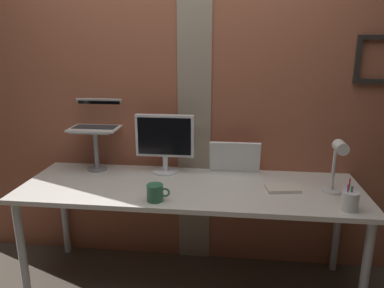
% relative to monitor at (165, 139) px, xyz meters
% --- Properties ---
extents(ground_plane, '(6.00, 6.00, 0.00)m').
position_rel_monitor_xyz_m(ground_plane, '(0.08, -0.25, -0.97)').
color(ground_plane, '#4C4238').
extents(brick_wall_back, '(3.52, 0.16, 2.62)m').
position_rel_monitor_xyz_m(brick_wall_back, '(0.08, 0.18, 0.34)').
color(brick_wall_back, '#9E563D').
rests_on(brick_wall_back, ground_plane).
extents(desk, '(2.17, 0.70, 0.73)m').
position_rel_monitor_xyz_m(desk, '(0.20, -0.23, -0.31)').
color(desk, silver).
rests_on(desk, ground_plane).
extents(monitor, '(0.40, 0.18, 0.41)m').
position_rel_monitor_xyz_m(monitor, '(0.00, 0.00, 0.00)').
color(monitor, white).
rests_on(monitor, desk).
extents(laptop_stand, '(0.28, 0.22, 0.30)m').
position_rel_monitor_xyz_m(laptop_stand, '(-0.50, 0.00, -0.04)').
color(laptop_stand, gray).
rests_on(laptop_stand, desk).
extents(laptop, '(0.34, 0.30, 0.20)m').
position_rel_monitor_xyz_m(laptop, '(-0.50, 0.07, 0.11)').
color(laptop, silver).
rests_on(laptop, laptop_stand).
extents(whiteboard_panel, '(0.35, 0.09, 0.24)m').
position_rel_monitor_xyz_m(whiteboard_panel, '(0.48, 0.04, -0.13)').
color(whiteboard_panel, white).
rests_on(whiteboard_panel, desk).
extents(desk_lamp, '(0.12, 0.20, 0.35)m').
position_rel_monitor_xyz_m(desk_lamp, '(1.08, -0.28, -0.03)').
color(desk_lamp, white).
rests_on(desk_lamp, desk).
extents(pen_cup, '(0.09, 0.09, 0.18)m').
position_rel_monitor_xyz_m(pen_cup, '(1.11, -0.48, -0.19)').
color(pen_cup, white).
rests_on(pen_cup, desk).
extents(coffee_mug, '(0.14, 0.10, 0.10)m').
position_rel_monitor_xyz_m(coffee_mug, '(0.03, -0.48, -0.19)').
color(coffee_mug, '#33724C').
rests_on(coffee_mug, desk).
extents(paper_clutter_stack, '(0.22, 0.17, 0.02)m').
position_rel_monitor_xyz_m(paper_clutter_stack, '(0.78, -0.23, -0.23)').
color(paper_clutter_stack, silver).
rests_on(paper_clutter_stack, desk).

